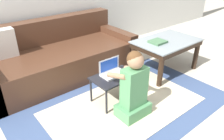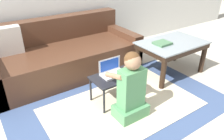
{
  "view_description": "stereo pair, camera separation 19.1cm",
  "coord_description": "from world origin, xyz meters",
  "px_view_note": "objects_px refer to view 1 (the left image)",
  "views": [
    {
      "loc": [
        -1.4,
        -1.61,
        1.57
      ],
      "look_at": [
        0.0,
        0.11,
        0.39
      ],
      "focal_mm": 35.0,
      "sensor_mm": 36.0,
      "label": 1
    },
    {
      "loc": [
        -1.25,
        -1.73,
        1.57
      ],
      "look_at": [
        0.0,
        0.11,
        0.39
      ],
      "focal_mm": 35.0,
      "sensor_mm": 36.0,
      "label": 2
    }
  ],
  "objects_px": {
    "coffee_table": "(166,45)",
    "laptop_desk": "(115,79)",
    "book_on_table": "(158,42)",
    "couch": "(58,57)",
    "computer_mouse": "(131,70)",
    "laptop": "(113,72)",
    "person_seated": "(134,88)"
  },
  "relations": [
    {
      "from": "coffee_table",
      "to": "laptop_desk",
      "type": "height_order",
      "value": "coffee_table"
    },
    {
      "from": "couch",
      "to": "book_on_table",
      "type": "distance_m",
      "value": 1.43
    },
    {
      "from": "computer_mouse",
      "to": "coffee_table",
      "type": "bearing_deg",
      "value": 10.72
    },
    {
      "from": "laptop",
      "to": "person_seated",
      "type": "height_order",
      "value": "person_seated"
    },
    {
      "from": "laptop_desk",
      "to": "laptop",
      "type": "bearing_deg",
      "value": 81.21
    },
    {
      "from": "coffee_table",
      "to": "laptop_desk",
      "type": "xyz_separation_m",
      "value": [
        -1.08,
        -0.12,
        -0.12
      ]
    },
    {
      "from": "book_on_table",
      "to": "couch",
      "type": "bearing_deg",
      "value": 141.08
    },
    {
      "from": "laptop_desk",
      "to": "book_on_table",
      "type": "relative_size",
      "value": 2.43
    },
    {
      "from": "coffee_table",
      "to": "book_on_table",
      "type": "height_order",
      "value": "book_on_table"
    },
    {
      "from": "coffee_table",
      "to": "person_seated",
      "type": "distance_m",
      "value": 1.2
    },
    {
      "from": "laptop_desk",
      "to": "coffee_table",
      "type": "bearing_deg",
      "value": 6.49
    },
    {
      "from": "computer_mouse",
      "to": "person_seated",
      "type": "xyz_separation_m",
      "value": [
        -0.25,
        -0.3,
        -0.0
      ]
    },
    {
      "from": "computer_mouse",
      "to": "book_on_table",
      "type": "distance_m",
      "value": 0.71
    },
    {
      "from": "coffee_table",
      "to": "couch",
      "type": "bearing_deg",
      "value": 144.75
    },
    {
      "from": "laptop_desk",
      "to": "book_on_table",
      "type": "distance_m",
      "value": 0.93
    },
    {
      "from": "laptop_desk",
      "to": "computer_mouse",
      "type": "distance_m",
      "value": 0.23
    },
    {
      "from": "laptop_desk",
      "to": "computer_mouse",
      "type": "bearing_deg",
      "value": -9.86
    },
    {
      "from": "book_on_table",
      "to": "laptop",
      "type": "bearing_deg",
      "value": -174.17
    },
    {
      "from": "computer_mouse",
      "to": "laptop_desk",
      "type": "bearing_deg",
      "value": 170.14
    },
    {
      "from": "coffee_table",
      "to": "computer_mouse",
      "type": "xyz_separation_m",
      "value": [
        -0.85,
        -0.16,
        -0.06
      ]
    },
    {
      "from": "couch",
      "to": "book_on_table",
      "type": "xyz_separation_m",
      "value": [
        1.09,
        -0.88,
        0.23
      ]
    },
    {
      "from": "couch",
      "to": "coffee_table",
      "type": "bearing_deg",
      "value": -35.25
    },
    {
      "from": "couch",
      "to": "laptop",
      "type": "height_order",
      "value": "couch"
    },
    {
      "from": "couch",
      "to": "computer_mouse",
      "type": "height_order",
      "value": "couch"
    },
    {
      "from": "coffee_table",
      "to": "laptop",
      "type": "xyz_separation_m",
      "value": [
        -1.07,
        -0.07,
        -0.04
      ]
    },
    {
      "from": "coffee_table",
      "to": "laptop_desk",
      "type": "relative_size",
      "value": 1.77
    },
    {
      "from": "computer_mouse",
      "to": "laptop",
      "type": "bearing_deg",
      "value": 157.22
    },
    {
      "from": "laptop",
      "to": "computer_mouse",
      "type": "xyz_separation_m",
      "value": [
        0.22,
        -0.09,
        -0.01
      ]
    },
    {
      "from": "couch",
      "to": "coffee_table",
      "type": "relative_size",
      "value": 2.28
    },
    {
      "from": "laptop_desk",
      "to": "person_seated",
      "type": "xyz_separation_m",
      "value": [
        -0.03,
        -0.33,
        0.06
      ]
    },
    {
      "from": "couch",
      "to": "book_on_table",
      "type": "relative_size",
      "value": 9.82
    },
    {
      "from": "laptop",
      "to": "computer_mouse",
      "type": "distance_m",
      "value": 0.23
    }
  ]
}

